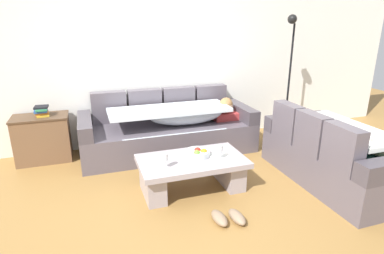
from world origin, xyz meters
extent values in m
plane|color=olive|center=(0.00, 0.00, 0.00)|extent=(14.00, 14.00, 0.00)
cube|color=white|center=(0.00, 2.15, 1.35)|extent=(9.00, 0.10, 2.70)
cube|color=#59525B|center=(0.19, 1.60, 0.21)|extent=(2.49, 0.92, 0.42)
cube|color=#59525B|center=(-0.60, 1.98, 0.65)|extent=(0.50, 0.16, 0.46)
cube|color=#59525B|center=(-0.07, 1.98, 0.65)|extent=(0.50, 0.16, 0.46)
cube|color=#59525B|center=(0.46, 1.98, 0.65)|extent=(0.50, 0.16, 0.46)
cube|color=#59525B|center=(0.99, 1.98, 0.65)|extent=(0.50, 0.16, 0.46)
cube|color=#474148|center=(-0.96, 1.60, 0.52)|extent=(0.18, 0.92, 0.20)
cube|color=#474148|center=(1.35, 1.60, 0.52)|extent=(0.18, 0.92, 0.20)
cube|color=#B23838|center=(1.08, 1.59, 0.47)|extent=(0.36, 0.28, 0.11)
sphere|color=tan|center=(1.08, 1.55, 0.64)|extent=(0.21, 0.21, 0.21)
sphere|color=#9E7042|center=(1.08, 1.55, 0.67)|extent=(0.20, 0.20, 0.20)
ellipsoid|color=silver|center=(0.46, 1.55, 0.56)|extent=(1.10, 0.44, 0.28)
cube|color=silver|center=(0.19, 1.53, 0.66)|extent=(1.70, 0.60, 0.05)
cube|color=silver|center=(0.19, 1.16, 0.23)|extent=(1.44, 0.04, 0.38)
cube|color=#59525B|center=(1.85, 0.08, 0.21)|extent=(0.92, 1.76, 0.42)
cube|color=#59525B|center=(1.47, -0.39, 0.65)|extent=(0.16, 0.44, 0.46)
cube|color=#59525B|center=(1.47, 0.08, 0.65)|extent=(0.16, 0.44, 0.46)
cube|color=#59525B|center=(1.47, 0.55, 0.65)|extent=(0.16, 0.44, 0.46)
cube|color=#474148|center=(1.85, 0.87, 0.52)|extent=(0.92, 0.18, 0.20)
cube|color=#2D6660|center=(1.86, -0.44, 0.47)|extent=(0.28, 0.36, 0.11)
sphere|color=#936B4C|center=(1.90, -0.44, 0.64)|extent=(0.21, 0.21, 0.21)
sphere|color=#CCB793|center=(1.90, -0.44, 0.67)|extent=(0.20, 0.20, 0.20)
ellipsoid|color=white|center=(1.90, 0.18, 0.56)|extent=(0.44, 0.84, 0.28)
cube|color=white|center=(1.92, 0.08, 0.66)|extent=(0.60, 1.29, 0.05)
cube|color=white|center=(2.29, 0.08, 0.23)|extent=(0.04, 1.09, 0.38)
cube|color=#A0969C|center=(0.15, 0.42, 0.35)|extent=(1.20, 0.68, 0.06)
cube|color=#A0969C|center=(-0.31, 0.42, 0.16)|extent=(0.20, 0.54, 0.32)
cube|color=#A0969C|center=(0.61, 0.42, 0.16)|extent=(0.20, 0.54, 0.32)
cylinder|color=silver|center=(0.24, 0.47, 0.42)|extent=(0.28, 0.28, 0.07)
sphere|color=#649E32|center=(0.21, 0.41, 0.44)|extent=(0.08, 0.08, 0.08)
sphere|color=#A82418|center=(0.24, 0.49, 0.44)|extent=(0.08, 0.08, 0.08)
sphere|color=orange|center=(0.30, 0.43, 0.44)|extent=(0.08, 0.08, 0.08)
cylinder|color=silver|center=(-0.19, 0.29, 0.38)|extent=(0.06, 0.06, 0.01)
cylinder|color=silver|center=(-0.19, 0.29, 0.42)|extent=(0.01, 0.01, 0.07)
cylinder|color=silver|center=(-0.19, 0.29, 0.50)|extent=(0.07, 0.07, 0.08)
cylinder|color=silver|center=(0.45, 0.31, 0.38)|extent=(0.06, 0.06, 0.01)
cylinder|color=silver|center=(0.45, 0.31, 0.42)|extent=(0.01, 0.01, 0.07)
cylinder|color=silver|center=(0.45, 0.31, 0.50)|extent=(0.07, 0.07, 0.08)
cube|color=white|center=(0.49, 0.40, 0.39)|extent=(0.29, 0.23, 0.01)
cube|color=brown|center=(-1.53, 1.85, 0.31)|extent=(0.70, 0.42, 0.62)
cube|color=#513A27|center=(-1.53, 1.85, 0.63)|extent=(0.72, 0.44, 0.02)
cube|color=gold|center=(-1.48, 1.84, 0.65)|extent=(0.17, 0.19, 0.02)
cube|color=#B76623|center=(-1.49, 1.86, 0.68)|extent=(0.19, 0.19, 0.03)
cube|color=#2D569E|center=(-1.50, 1.84, 0.71)|extent=(0.16, 0.17, 0.03)
cube|color=#338C59|center=(-1.50, 1.85, 0.74)|extent=(0.17, 0.23, 0.02)
cube|color=black|center=(-1.49, 1.86, 0.76)|extent=(0.18, 0.17, 0.03)
cylinder|color=black|center=(2.25, 1.69, 0.01)|extent=(0.28, 0.28, 0.02)
cylinder|color=black|center=(2.25, 1.69, 0.92)|extent=(0.03, 0.03, 1.80)
sphere|color=black|center=(2.13, 1.59, 1.88)|extent=(0.14, 0.14, 0.14)
ellipsoid|color=#8C7259|center=(0.20, -0.28, 0.04)|extent=(0.13, 0.27, 0.09)
ellipsoid|color=#8C7259|center=(0.37, -0.31, 0.04)|extent=(0.13, 0.28, 0.09)
camera|label=1|loc=(-0.89, -2.69, 1.85)|focal=29.78mm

